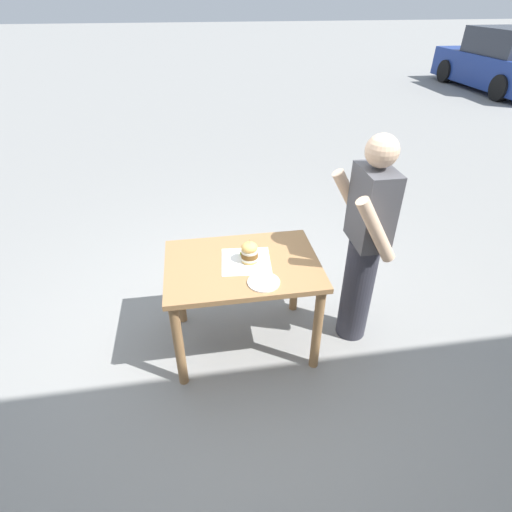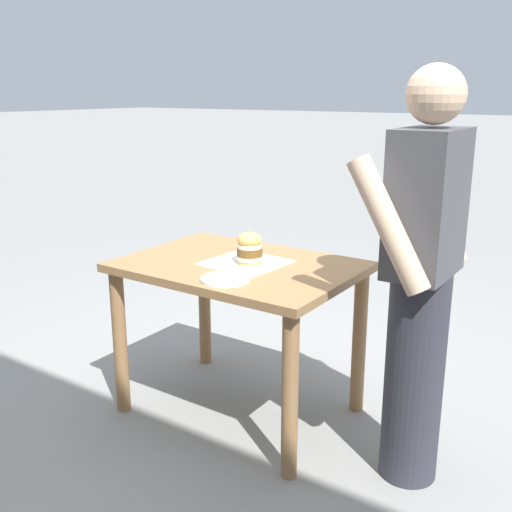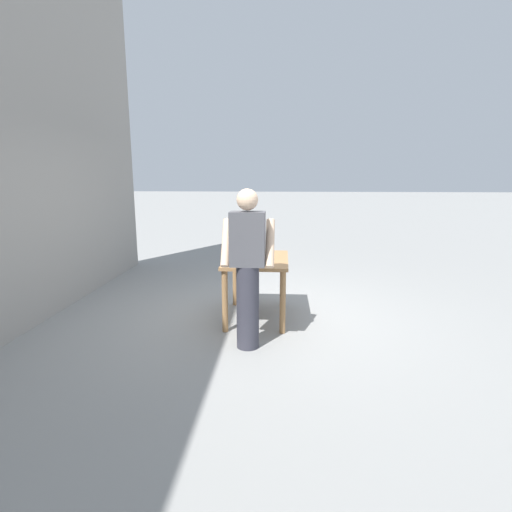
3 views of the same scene
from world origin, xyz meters
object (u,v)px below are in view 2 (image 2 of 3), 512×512
(patio_table, at_px, (239,289))
(side_plate_with_forks, at_px, (225,279))
(pickle_spear, at_px, (255,256))
(sandwich, at_px, (250,248))
(diner_across_table, at_px, (421,277))

(patio_table, height_order, side_plate_with_forks, side_plate_with_forks)
(pickle_spear, bearing_deg, sandwich, 15.98)
(patio_table, xyz_separation_m, side_plate_with_forks, (0.26, 0.11, 0.14))
(sandwich, relative_size, pickle_spear, 2.68)
(sandwich, height_order, diner_across_table, diner_across_table)
(pickle_spear, bearing_deg, side_plate_with_forks, 12.78)
(pickle_spear, bearing_deg, diner_across_table, 81.55)
(sandwich, bearing_deg, pickle_spear, -164.02)
(side_plate_with_forks, bearing_deg, diner_across_table, 105.86)
(patio_table, height_order, sandwich, sandwich)
(patio_table, xyz_separation_m, pickle_spear, (-0.10, 0.03, 0.15))
(patio_table, bearing_deg, sandwich, 103.01)
(patio_table, distance_m, diner_across_table, 0.93)
(diner_across_table, bearing_deg, patio_table, -92.02)
(pickle_spear, height_order, diner_across_table, diner_across_table)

